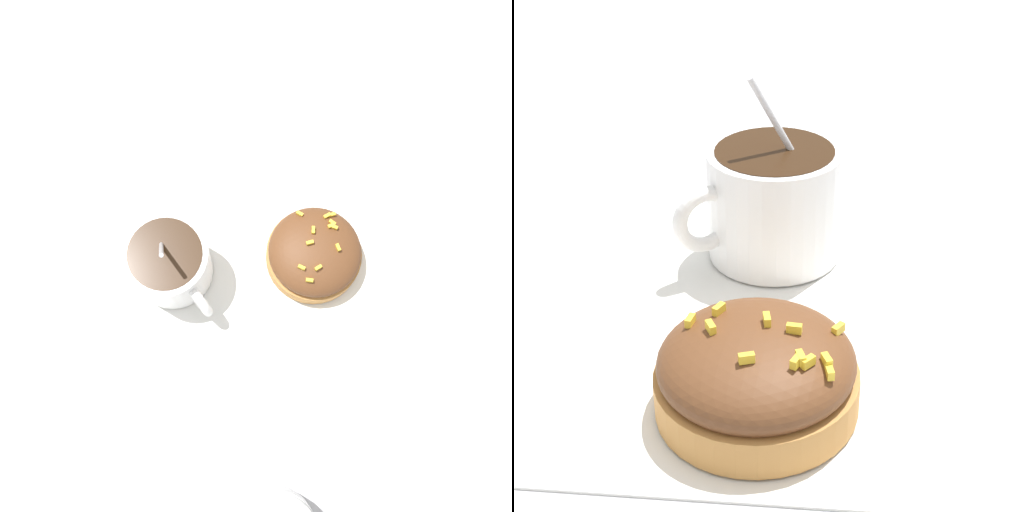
{
  "view_description": "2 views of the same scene",
  "coord_description": "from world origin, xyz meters",
  "views": [
    {
      "loc": [
        0.02,
        -0.15,
        0.6
      ],
      "look_at": [
        0.01,
        0.0,
        0.04
      ],
      "focal_mm": 42.0,
      "sensor_mm": 36.0,
      "label": 1
    },
    {
      "loc": [
        0.38,
        0.07,
        0.27
      ],
      "look_at": [
        -0.01,
        0.0,
        0.04
      ],
      "focal_mm": 60.0,
      "sensor_mm": 36.0,
      "label": 2
    }
  ],
  "objects": [
    {
      "name": "ground_plane",
      "position": [
        0.0,
        0.0,
        0.0
      ],
      "size": [
        3.0,
        3.0,
        0.0
      ],
      "primitive_type": "plane",
      "color": "#B2B2B7"
    },
    {
      "name": "frosted_pastry",
      "position": [
        0.07,
        0.01,
        0.02
      ],
      "size": [
        0.1,
        0.1,
        0.05
      ],
      "color": "#C18442",
      "rests_on": "paper_napkin"
    },
    {
      "name": "paper_napkin",
      "position": [
        0.0,
        0.0,
        0.0
      ],
      "size": [
        0.28,
        0.26,
        0.0
      ],
      "color": "white",
      "rests_on": "ground_plane"
    },
    {
      "name": "coffee_cup",
      "position": [
        -0.07,
        -0.01,
        0.04
      ],
      "size": [
        0.09,
        0.09,
        0.11
      ],
      "color": "white",
      "rests_on": "paper_napkin"
    }
  ]
}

